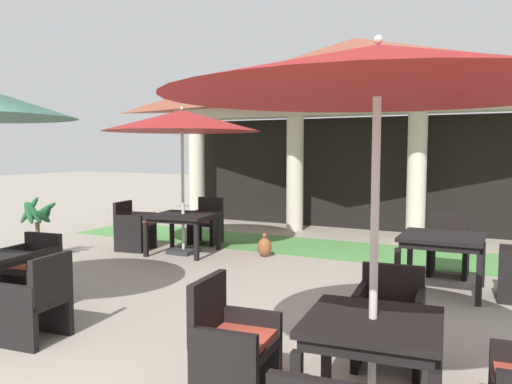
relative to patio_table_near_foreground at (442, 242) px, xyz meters
The scene contains 16 objects.
background_pavilion 5.26m from the patio_table_near_foreground, 121.00° to the left, with size 9.35×2.42×4.24m.
lawn_strip 3.21m from the patio_table_near_foreground, 138.81° to the left, with size 11.15×1.80×0.01m, color #519347.
patio_table_near_foreground is the anchor object (origin of this frame).
patio_chair_near_foreground_north 1.00m from the patio_table_near_foreground, 91.32° to the left, with size 0.56×0.57×0.89m.
patio_chair_mid_left_east 4.92m from the patio_table_near_foreground, 131.78° to the right, with size 0.61×0.60×0.86m.
patio_chair_mid_left_north 5.19m from the patio_table_near_foreground, 147.18° to the right, with size 0.62×0.55×0.83m.
patio_table_mid_right 3.66m from the patio_table_near_foreground, 89.53° to the right, with size 0.98×0.98×0.74m.
patio_umbrella_mid_right 4.04m from the patio_table_near_foreground, 89.53° to the right, with size 2.82×2.82×2.60m.
patio_chair_mid_right_north 2.66m from the patio_table_near_foreground, 91.75° to the right, with size 0.62×0.61×0.84m.
patio_chair_mid_right_west 3.91m from the patio_table_near_foreground, 104.77° to the right, with size 0.59×0.63×0.91m.
patio_table_far_back 4.48m from the patio_table_near_foreground, behind, with size 1.18×1.18×0.72m.
patio_umbrella_far_back 4.80m from the patio_table_near_foreground, behind, with size 2.79×2.79×2.62m.
patio_chair_far_back_west 5.48m from the patio_table_near_foreground, behind, with size 0.66×0.65×0.90m.
patio_chair_far_back_north 4.86m from the patio_table_near_foreground, 162.26° to the left, with size 0.63×0.66×0.90m.
potted_palm_left_edge 6.41m from the patio_table_near_foreground, 169.87° to the right, with size 0.63×0.60×1.08m.
terracotta_urn 3.20m from the patio_table_near_foreground, 163.72° to the left, with size 0.25×0.25×0.41m.
Camera 1 is at (3.23, -1.74, 1.87)m, focal length 35.80 mm.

